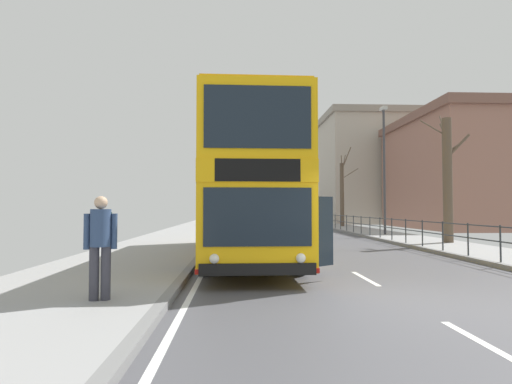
# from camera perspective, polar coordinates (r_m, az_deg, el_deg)

# --- Properties ---
(ground) EXTENTS (15.80, 140.00, 0.20)m
(ground) POSITION_cam_1_polar(r_m,az_deg,el_deg) (7.79, 15.44, -14.33)
(ground) COLOR #4C4C51
(double_decker_bus_main) EXTENTS (3.36, 10.89, 4.48)m
(double_decker_bus_main) POSITION_cam_1_polar(r_m,az_deg,el_deg) (13.74, -1.27, 0.52)
(double_decker_bus_main) COLOR #F4B20F
(double_decker_bus_main) RESTS_ON ground
(pedestrian_railing_far_kerb) EXTENTS (0.05, 24.97, 1.06)m
(pedestrian_railing_far_kerb) POSITION_cam_1_polar(r_m,az_deg,el_deg) (22.01, 17.39, -4.32)
(pedestrian_railing_far_kerb) COLOR #2D3338
(pedestrian_railing_far_kerb) RESTS_ON ground
(pedestrian_with_backpack) EXTENTS (0.55, 0.57, 1.74)m
(pedestrian_with_backpack) POSITION_cam_1_polar(r_m,az_deg,el_deg) (7.53, -20.56, -6.03)
(pedestrian_with_backpack) COLOR #383842
(pedestrian_with_backpack) RESTS_ON ground
(street_lamp_far_side) EXTENTS (0.28, 0.60, 7.59)m
(street_lamp_far_side) POSITION_cam_1_polar(r_m,az_deg,el_deg) (25.83, 17.20, 4.23)
(street_lamp_far_side) COLOR #38383D
(street_lamp_far_side) RESTS_ON ground
(bare_tree_far_00) EXTENTS (1.90, 1.75, 6.93)m
(bare_tree_far_00) POSITION_cam_1_polar(r_m,az_deg,el_deg) (36.50, 11.77, -0.05)
(bare_tree_far_00) COLOR brown
(bare_tree_far_00) RESTS_ON ground
(bare_tree_far_01) EXTENTS (2.16, 1.55, 6.03)m
(bare_tree_far_01) POSITION_cam_1_polar(r_m,az_deg,el_deg) (20.66, 24.84, 1.87)
(bare_tree_far_01) COLOR brown
(bare_tree_far_01) RESTS_ON ground
(background_building_00) EXTENTS (12.24, 13.87, 9.53)m
(background_building_00) POSITION_cam_1_polar(r_m,az_deg,el_deg) (39.77, 28.22, 2.52)
(background_building_00) COLOR #936656
(background_building_00) RESTS_ON ground
(background_building_01) EXTENTS (13.63, 12.01, 12.29)m
(background_building_01) POSITION_cam_1_polar(r_m,az_deg,el_deg) (50.37, 16.59, 2.98)
(background_building_01) COLOR #B2A899
(background_building_01) RESTS_ON ground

